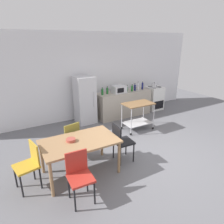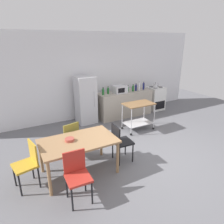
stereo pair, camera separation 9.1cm
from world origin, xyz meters
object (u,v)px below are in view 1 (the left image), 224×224
object	(u,v)px
bottle_olive_oil	(102,92)
bottle_sesame_oil	(135,88)
bottle_vinegar	(138,87)
fruit_bowl	(71,140)
chair_olive	(70,137)
chair_red	(79,174)
kitchen_cart	(138,112)
bottle_hot_sauce	(142,86)
stove_oven	(154,98)
refrigerator	(85,100)
kettle	(154,85)
bottle_soda	(107,91)
bottle_wine	(127,89)
bottle_sparkling_water	(132,88)
chair_black	(121,140)
microwave	(119,89)
chair_mustard	(29,163)

from	to	relation	value
bottle_olive_oil	bottle_sesame_oil	size ratio (longest dim) A/B	0.97
bottle_vinegar	fruit_bowl	distance (m)	4.05
chair_olive	chair_red	xyz separation A→B (m)	(-0.30, -1.35, 0.00)
kitchen_cart	bottle_hot_sauce	distance (m)	1.65
bottle_olive_oil	bottle_vinegar	xyz separation A→B (m)	(1.45, -0.04, 0.03)
bottle_vinegar	stove_oven	bearing A→B (deg)	5.81
refrigerator	kitchen_cart	world-z (taller)	refrigerator
chair_olive	kettle	bearing A→B (deg)	-169.92
stove_oven	bottle_soda	size ratio (longest dim) A/B	3.57
stove_oven	bottle_wine	distance (m)	1.43
stove_oven	fruit_bowl	bearing A→B (deg)	-150.71
chair_olive	kettle	xyz separation A→B (m)	(3.92, 1.66, 0.48)
kitchen_cart	bottle_sesame_oil	world-z (taller)	bottle_sesame_oil
refrigerator	fruit_bowl	bearing A→B (deg)	-118.22
chair_red	fruit_bowl	distance (m)	0.80
bottle_hot_sauce	bottle_sparkling_water	bearing A→B (deg)	-176.65
bottle_wine	bottle_sparkling_water	distance (m)	0.18
bottle_sesame_oil	kettle	world-z (taller)	bottle_sesame_oil
chair_black	kettle	bearing A→B (deg)	-48.53
chair_red	microwave	world-z (taller)	microwave
kitchen_cart	kettle	xyz separation A→B (m)	(1.61, 1.16, 0.43)
refrigerator	microwave	xyz separation A→B (m)	(1.21, -0.18, 0.25)
bottle_sparkling_water	bottle_vinegar	distance (m)	0.29
bottle_wine	chair_olive	bearing A→B (deg)	-147.76
chair_red	bottle_sesame_oil	size ratio (longest dim) A/B	3.44
chair_mustard	chair_red	xyz separation A→B (m)	(0.68, -0.75, 0.00)
stove_oven	bottle_olive_oil	xyz separation A→B (m)	(-2.32, -0.05, 0.55)
bottle_vinegar	kettle	bearing A→B (deg)	-0.73
bottle_soda	fruit_bowl	distance (m)	3.16
chair_mustard	bottle_sparkling_water	distance (m)	4.49
kettle	bottle_wine	bearing A→B (deg)	177.41
chair_olive	kitchen_cart	bearing A→B (deg)	179.31
bottle_wine	fruit_bowl	xyz separation A→B (m)	(-2.88, -2.32, -0.21)
bottle_vinegar	refrigerator	bearing A→B (deg)	175.20
chair_mustard	bottle_hot_sauce	distance (m)	4.93
bottle_wine	bottle_hot_sauce	world-z (taller)	bottle_hot_sauce
chair_red	microwave	distance (m)	4.04
chair_red	bottle_wine	bearing A→B (deg)	47.56
bottle_soda	chair_mustard	bearing A→B (deg)	-141.10
chair_mustard	bottle_vinegar	distance (m)	4.75
stove_oven	refrigerator	distance (m)	2.92
bottle_soda	fruit_bowl	world-z (taller)	bottle_soda
bottle_soda	kettle	bearing A→B (deg)	-2.37
refrigerator	bottle_sesame_oil	world-z (taller)	refrigerator
kitchen_cart	bottle_olive_oil	size ratio (longest dim) A/B	3.62
bottle_olive_oil	microwave	distance (m)	0.63
kitchen_cart	chair_red	bearing A→B (deg)	-144.66
microwave	bottle_sparkling_water	xyz separation A→B (m)	(0.54, -0.01, -0.03)
chair_red	bottle_soda	xyz separation A→B (m)	(2.22, 3.09, 0.49)
refrigerator	bottle_sparkling_water	size ratio (longest dim) A/B	6.36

